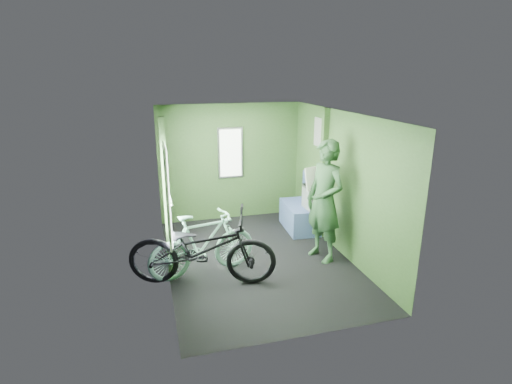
# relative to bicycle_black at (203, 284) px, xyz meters

# --- Properties ---
(room) EXTENTS (4.00, 4.02, 2.31)m
(room) POSITION_rel_bicycle_black_xyz_m (0.91, 0.56, 1.44)
(room) COLOR black
(room) RESTS_ON ground
(bicycle_black) EXTENTS (2.20, 1.33, 1.13)m
(bicycle_black) POSITION_rel_bicycle_black_xyz_m (0.00, 0.00, 0.00)
(bicycle_black) COLOR black
(bicycle_black) RESTS_ON ground
(bicycle_mint) EXTENTS (1.69, 0.82, 1.00)m
(bicycle_mint) POSITION_rel_bicycle_black_xyz_m (0.05, 0.27, 0.00)
(bicycle_mint) COLOR #83C5AD
(bicycle_mint) RESTS_ON ground
(passenger) EXTENTS (0.66, 0.81, 1.92)m
(passenger) POSITION_rel_bicycle_black_xyz_m (1.96, 0.31, 0.96)
(passenger) COLOR #284B2A
(passenger) RESTS_ON ground
(waste_box) EXTENTS (0.27, 0.37, 0.91)m
(waste_box) POSITION_rel_bicycle_black_xyz_m (2.21, 1.32, 0.45)
(waste_box) COLOR gray
(waste_box) RESTS_ON ground
(bench_seat) EXTENTS (0.60, 1.00, 1.02)m
(bench_seat) POSITION_rel_bicycle_black_xyz_m (2.10, 1.56, 0.30)
(bench_seat) COLOR navy
(bench_seat) RESTS_ON ground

